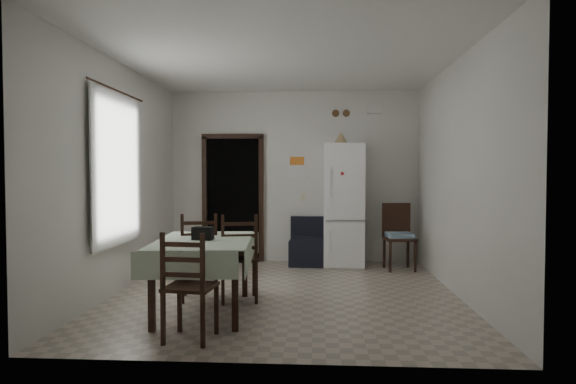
% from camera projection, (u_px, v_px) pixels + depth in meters
% --- Properties ---
extents(ground, '(4.50, 4.50, 0.00)m').
position_uv_depth(ground, '(286.00, 293.00, 6.01)').
color(ground, '#AFA08F').
rests_on(ground, ground).
extents(ceiling, '(4.20, 4.50, 0.02)m').
position_uv_depth(ceiling, '(286.00, 59.00, 5.90)').
color(ceiling, white).
rests_on(ceiling, ground).
extents(wall_back, '(4.20, 0.02, 2.90)m').
position_uv_depth(wall_back, '(294.00, 177.00, 8.20)').
color(wall_back, silver).
rests_on(wall_back, ground).
extents(wall_front, '(4.20, 0.02, 2.90)m').
position_uv_depth(wall_front, '(267.00, 179.00, 3.71)').
color(wall_front, silver).
rests_on(wall_front, ground).
extents(wall_left, '(0.02, 4.50, 2.90)m').
position_uv_depth(wall_left, '(120.00, 177.00, 6.08)').
color(wall_left, silver).
rests_on(wall_left, ground).
extents(wall_right, '(0.02, 4.50, 2.90)m').
position_uv_depth(wall_right, '(458.00, 177.00, 5.83)').
color(wall_right, silver).
rests_on(wall_right, ground).
extents(doorway, '(1.06, 0.52, 2.22)m').
position_uv_depth(doorway, '(235.00, 199.00, 8.48)').
color(doorway, black).
rests_on(doorway, ground).
extents(window_recess, '(0.10, 1.20, 1.60)m').
position_uv_depth(window_recess, '(109.00, 169.00, 5.88)').
color(window_recess, silver).
rests_on(window_recess, ground).
extents(curtain, '(0.02, 1.45, 1.85)m').
position_uv_depth(curtain, '(118.00, 169.00, 5.88)').
color(curtain, silver).
rests_on(curtain, ground).
extents(curtain_rod, '(0.02, 1.60, 0.02)m').
position_uv_depth(curtain_rod, '(118.00, 91.00, 5.84)').
color(curtain_rod, black).
rests_on(curtain_rod, ground).
extents(calendar, '(0.28, 0.02, 0.40)m').
position_uv_depth(calendar, '(297.00, 167.00, 8.18)').
color(calendar, white).
rests_on(calendar, ground).
extents(calendar_image, '(0.24, 0.01, 0.14)m').
position_uv_depth(calendar_image, '(297.00, 161.00, 8.17)').
color(calendar_image, orange).
rests_on(calendar_image, ground).
extents(light_switch, '(0.08, 0.02, 0.12)m').
position_uv_depth(light_switch, '(303.00, 197.00, 8.19)').
color(light_switch, beige).
rests_on(light_switch, ground).
extents(vent_left, '(0.12, 0.03, 0.12)m').
position_uv_depth(vent_left, '(336.00, 113.00, 8.11)').
color(vent_left, brown).
rests_on(vent_left, ground).
extents(vent_right, '(0.12, 0.03, 0.12)m').
position_uv_depth(vent_right, '(346.00, 113.00, 8.09)').
color(vent_right, brown).
rests_on(vent_right, ground).
extents(emergency_light, '(0.25, 0.07, 0.09)m').
position_uv_depth(emergency_light, '(375.00, 111.00, 8.04)').
color(emergency_light, white).
rests_on(emergency_light, ground).
extents(fridge, '(0.68, 0.68, 1.98)m').
position_uv_depth(fridge, '(344.00, 205.00, 7.85)').
color(fridge, white).
rests_on(fridge, ground).
extents(tan_cone, '(0.26, 0.26, 0.19)m').
position_uv_depth(tan_cone, '(341.00, 138.00, 7.82)').
color(tan_cone, tan).
rests_on(tan_cone, fridge).
extents(navy_seat, '(0.67, 0.65, 0.78)m').
position_uv_depth(navy_seat, '(310.00, 241.00, 7.90)').
color(navy_seat, black).
rests_on(navy_seat, ground).
extents(corner_chair, '(0.49, 0.49, 1.03)m').
position_uv_depth(corner_chair, '(399.00, 237.00, 7.47)').
color(corner_chair, black).
rests_on(corner_chair, ground).
extents(dining_table, '(1.11, 1.58, 0.78)m').
position_uv_depth(dining_table, '(204.00, 276.00, 5.18)').
color(dining_table, '#B0C2A6').
rests_on(dining_table, ground).
extents(black_bag, '(0.23, 0.15, 0.14)m').
position_uv_depth(black_bag, '(203.00, 233.00, 5.14)').
color(black_bag, black).
rests_on(black_bag, dining_table).
extents(dining_chair_far_left, '(0.52, 0.52, 1.03)m').
position_uv_depth(dining_chair_far_left, '(200.00, 256.00, 5.72)').
color(dining_chair_far_left, black).
rests_on(dining_chair_far_left, ground).
extents(dining_chair_far_right, '(0.52, 0.52, 1.03)m').
position_uv_depth(dining_chair_far_right, '(239.00, 257.00, 5.65)').
color(dining_chair_far_right, black).
rests_on(dining_chair_far_right, ground).
extents(dining_chair_near_head, '(0.47, 0.47, 0.98)m').
position_uv_depth(dining_chair_near_head, '(190.00, 285.00, 4.30)').
color(dining_chair_near_head, black).
rests_on(dining_chair_near_head, ground).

